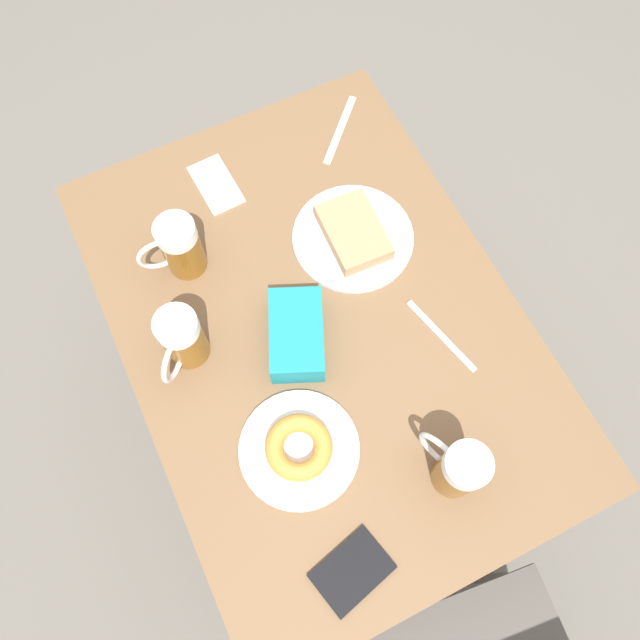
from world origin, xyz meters
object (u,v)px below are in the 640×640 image
Objects in this scene: plate_with_cake at (353,235)px; fork at (441,336)px; beer_mug_center at (182,339)px; passport_near_edge at (352,571)px; blue_pouch at (297,335)px; beer_mug_left at (179,247)px; knife at (340,130)px; beer_mug_right at (459,469)px; plate_with_donut at (299,448)px; napkin_folded at (216,184)px.

plate_with_cake is 1.37× the size of fork.
beer_mug_center reaches higher than passport_near_edge.
blue_pouch is (0.26, -0.11, 0.03)m from fork.
beer_mug_left is at bearing -43.15° from fork.
passport_near_edge is at bearing 93.25° from beer_mug_left.
knife is at bearing -159.36° from beer_mug_left.
plate_with_cake is 0.64m from passport_near_edge.
beer_mug_right reaches higher than passport_near_edge.
fork is 0.53m from knife.
plate_with_donut is at bearing 57.37° from knife.
plate_with_donut is 1.47× the size of knife.
napkin_folded is 0.95× the size of knife.
passport_near_edge is (0.35, 0.30, 0.00)m from fork.
plate_with_donut is (0.28, 0.34, 0.00)m from plate_with_cake.
blue_pouch reaches higher than plate_with_donut.
knife is at bearing -111.24° from plate_with_cake.
knife is (-0.16, -0.76, -0.07)m from beer_mug_right.
plate_with_cake is 1.14× the size of plate_with_donut.
plate_with_cake reaches higher than fork.
passport_near_edge is (0.09, 0.81, 0.00)m from napkin_folded.
knife is (-0.49, -0.34, -0.07)m from beer_mug_center.
fork is at bearing -167.15° from plate_with_donut.
plate_with_donut is 0.35m from fork.
plate_with_cake is 0.45m from plate_with_donut.
knife is 1.03× the size of passport_near_edge.
beer_mug_left reaches higher than passport_near_edge.
fork is (-0.12, -0.24, -0.07)m from beer_mug_right.
knife is at bearing -102.04° from beer_mug_right.
plate_with_cake is at bearing -168.19° from beer_mug_center.
beer_mug_right reaches higher than plate_with_donut.
beer_mug_center is at bearing 70.17° from beer_mug_left.
beer_mug_left is 0.65m from beer_mug_right.
beer_mug_left is 0.46m from knife.
plate_with_donut is at bearing -35.26° from beer_mug_right.
beer_mug_center is at bearing -19.90° from blue_pouch.
napkin_folded is 0.98× the size of passport_near_edge.
blue_pouch is (0.14, -0.35, -0.04)m from beer_mug_right.
plate_with_donut is 0.28m from beer_mug_right.
beer_mug_left reaches higher than knife.
knife is (-0.04, -0.52, -0.00)m from fork.
passport_near_edge is 0.43m from blue_pouch.
blue_pouch is at bearing -114.19° from plate_with_donut.
knife is 0.91m from passport_near_edge.
fork is at bearing -116.55° from beer_mug_right.
beer_mug_right is at bearing 100.77° from napkin_folded.
plate_with_donut is 1.20× the size of fork.
napkin_folded is at bearing -97.85° from plate_with_donut.
beer_mug_center is 0.74× the size of blue_pouch.
beer_mug_center is (0.06, 0.18, 0.00)m from beer_mug_left.
plate_with_donut is at bearing 82.15° from napkin_folded.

